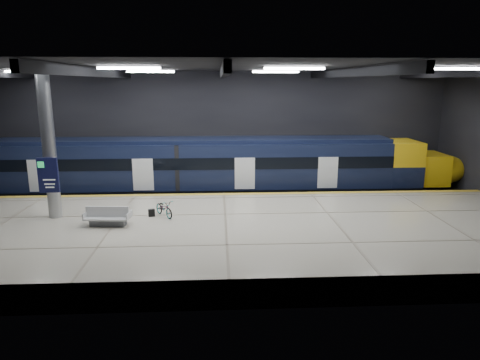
{
  "coord_description": "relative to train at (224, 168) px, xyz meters",
  "views": [
    {
      "loc": [
        -0.31,
        -20.73,
        7.31
      ],
      "look_at": [
        0.85,
        1.5,
        2.2
      ],
      "focal_mm": 32.0,
      "sensor_mm": 36.0,
      "label": 1
    }
  ],
  "objects": [
    {
      "name": "rails",
      "position": [
        -0.07,
        0.0,
        -1.98
      ],
      "size": [
        30.0,
        1.52,
        0.16
      ],
      "color": "gray",
      "rests_on": "ground"
    },
    {
      "name": "info_column",
      "position": [
        -8.07,
        -6.52,
        2.4
      ],
      "size": [
        0.9,
        0.78,
        6.9
      ],
      "color": "#9EA0A5",
      "rests_on": "platform"
    },
    {
      "name": "bench",
      "position": [
        -5.28,
        -7.92,
        -0.65
      ],
      "size": [
        2.05,
        1.0,
        0.87
      ],
      "rotation": [
        0.0,
        0.0,
        -0.09
      ],
      "color": "#595B60",
      "rests_on": "platform"
    },
    {
      "name": "safety_strip",
      "position": [
        -0.07,
        -2.75,
        -0.95
      ],
      "size": [
        30.0,
        0.4,
        0.01
      ],
      "primitive_type": "cube",
      "color": "gold",
      "rests_on": "platform"
    },
    {
      "name": "bicycle",
      "position": [
        -2.95,
        -6.69,
        -0.56
      ],
      "size": [
        1.29,
        1.55,
        0.8
      ],
      "primitive_type": "imported",
      "rotation": [
        0.0,
        0.0,
        0.6
      ],
      "color": "#99999E",
      "rests_on": "platform"
    },
    {
      "name": "room_shell",
      "position": [
        -0.07,
        -5.49,
        3.66
      ],
      "size": [
        30.1,
        16.1,
        8.05
      ],
      "color": "black",
      "rests_on": "ground"
    },
    {
      "name": "ground",
      "position": [
        -0.07,
        -5.5,
        -2.06
      ],
      "size": [
        30.0,
        30.0,
        0.0
      ],
      "primitive_type": "plane",
      "color": "black",
      "rests_on": "ground"
    },
    {
      "name": "train",
      "position": [
        0.0,
        0.0,
        0.0
      ],
      "size": [
        29.4,
        2.84,
        3.79
      ],
      "color": "black",
      "rests_on": "ground"
    },
    {
      "name": "platform",
      "position": [
        -0.07,
        -8.0,
        -1.51
      ],
      "size": [
        30.0,
        11.0,
        1.1
      ],
      "primitive_type": "cube",
      "color": "beige",
      "rests_on": "ground"
    },
    {
      "name": "pannier_bag",
      "position": [
        -3.55,
        -6.69,
        -0.78
      ],
      "size": [
        0.33,
        0.25,
        0.35
      ],
      "primitive_type": "cube",
      "rotation": [
        0.0,
        0.0,
        0.24
      ],
      "color": "black",
      "rests_on": "platform"
    }
  ]
}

